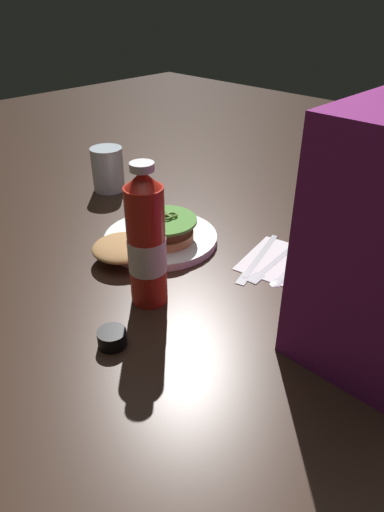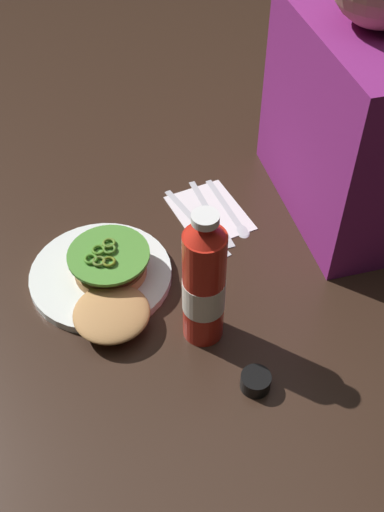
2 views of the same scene
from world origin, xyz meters
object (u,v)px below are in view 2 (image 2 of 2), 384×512
(butter_knife, at_px, (200,225))
(spoon_utensil, at_px, (233,215))
(condiment_cup, at_px, (256,381))
(fork_utensil, at_px, (213,218))
(diner_person, at_px, (357,106))
(ketchup_bottle, at_px, (204,284))
(dinner_plate, at_px, (101,275))
(burger_sandwich, at_px, (110,280))
(napkin, at_px, (209,213))

(butter_knife, height_order, spoon_utensil, same)
(condiment_cup, bearing_deg, spoon_utensil, 167.70)
(fork_utensil, xyz_separation_m, diner_person, (0.01, 0.24, 0.21))
(ketchup_bottle, height_order, spoon_utensil, ketchup_bottle)
(dinner_plate, xyz_separation_m, butter_knife, (-0.08, 0.20, -0.00))
(condiment_cup, relative_size, spoon_utensil, 0.26)
(ketchup_bottle, distance_m, condiment_cup, 0.16)
(ketchup_bottle, relative_size, fork_utensil, 1.27)
(burger_sandwich, height_order, napkin, burger_sandwich)
(fork_utensil, height_order, diner_person, diner_person)
(napkin, bearing_deg, condiment_cup, -5.84)
(butter_knife, xyz_separation_m, diner_person, (-0.00, 0.27, 0.21))
(napkin, relative_size, fork_utensil, 0.80)
(dinner_plate, distance_m, fork_utensil, 0.24)
(ketchup_bottle, height_order, butter_knife, ketchup_bottle)
(dinner_plate, bearing_deg, ketchup_bottle, 42.31)
(dinner_plate, relative_size, burger_sandwich, 1.06)
(condiment_cup, bearing_deg, butter_knife, 178.17)
(burger_sandwich, xyz_separation_m, diner_person, (-0.12, 0.46, 0.18))
(dinner_plate, relative_size, condiment_cup, 5.37)
(dinner_plate, height_order, butter_knife, dinner_plate)
(ketchup_bottle, distance_m, napkin, 0.30)
(napkin, height_order, butter_knife, butter_knife)
(spoon_utensil, distance_m, diner_person, 0.29)
(burger_sandwich, distance_m, diner_person, 0.51)
(napkin, bearing_deg, diner_person, 82.65)
(fork_utensil, bearing_deg, dinner_plate, -67.95)
(burger_sandwich, relative_size, ketchup_bottle, 0.91)
(burger_sandwich, distance_m, butter_knife, 0.22)
(fork_utensil, bearing_deg, spoon_utensil, 87.64)
(burger_sandwich, bearing_deg, napkin, 125.48)
(ketchup_bottle, bearing_deg, fork_utensil, 160.17)
(dinner_plate, xyz_separation_m, spoon_utensil, (-0.09, 0.26, -0.00))
(napkin, distance_m, fork_utensil, 0.02)
(napkin, height_order, fork_utensil, fork_utensil)
(dinner_plate, distance_m, diner_person, 0.52)
(burger_sandwich, height_order, diner_person, diner_person)
(dinner_plate, relative_size, butter_knife, 1.18)
(dinner_plate, height_order, fork_utensil, dinner_plate)
(burger_sandwich, xyz_separation_m, condiment_cup, (0.23, 0.17, -0.02))
(butter_knife, distance_m, spoon_utensil, 0.07)
(ketchup_bottle, distance_m, butter_knife, 0.26)
(condiment_cup, xyz_separation_m, napkin, (-0.38, 0.04, -0.01))
(diner_person, bearing_deg, condiment_cup, -39.12)
(napkin, bearing_deg, burger_sandwich, -54.52)
(butter_knife, relative_size, diner_person, 0.39)
(condiment_cup, distance_m, butter_knife, 0.35)
(ketchup_bottle, bearing_deg, burger_sandwich, -131.30)
(condiment_cup, xyz_separation_m, diner_person, (-0.35, 0.28, 0.20))
(condiment_cup, relative_size, napkin, 0.29)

